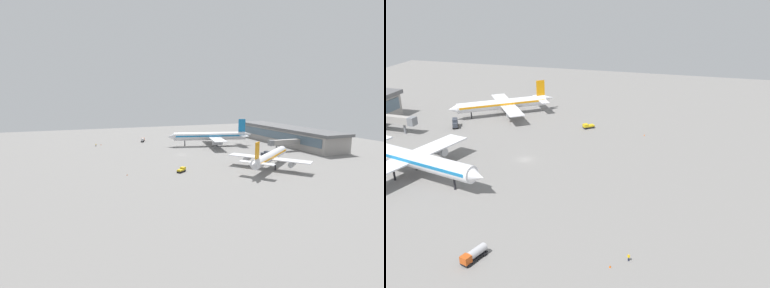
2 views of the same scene
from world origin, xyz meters
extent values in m
plane|color=gray|center=(0.00, 0.00, 0.00)|extent=(288.00, 288.00, 0.00)
cube|color=#9E9993|center=(12.48, -78.00, 4.73)|extent=(86.76, 18.75, 9.47)
cube|color=#4C6070|center=(12.48, -68.44, 6.09)|extent=(83.29, 0.30, 4.87)
cube|color=#59595B|center=(12.48, -78.00, 10.14)|extent=(90.23, 19.50, 1.62)
cylinder|color=white|center=(21.44, -26.56, 6.03)|extent=(15.40, 45.61, 5.02)
cone|color=white|center=(27.05, -2.86, 6.03)|extent=(5.80, 5.99, 4.77)
cone|color=white|center=(15.84, -50.25, 6.78)|extent=(5.36, 7.04, 4.02)
cube|color=#1972B2|center=(21.44, -26.56, 6.41)|extent=(15.08, 43.85, 0.90)
cube|color=white|center=(20.92, -28.78, 5.53)|extent=(43.91, 17.10, 0.45)
cylinder|color=#A5A8AD|center=(9.09, -25.98, 3.77)|extent=(4.06, 6.41, 2.76)
cylinder|color=#A5A8AD|center=(32.74, -31.58, 3.77)|extent=(4.06, 6.41, 2.76)
cube|color=white|center=(16.71, -46.56, 6.53)|extent=(17.83, 7.98, 0.36)
cube|color=#1972B2|center=(16.71, -46.56, 12.56)|extent=(1.54, 4.39, 8.04)
cylinder|color=black|center=(25.12, -11.00, 1.76)|extent=(0.60, 0.60, 3.52)
cylinder|color=black|center=(16.69, -29.19, 1.76)|extent=(0.60, 0.60, 3.52)
cylinder|color=black|center=(24.51, -31.04, 1.76)|extent=(0.60, 0.60, 3.52)
cylinder|color=white|center=(-41.92, -27.14, 5.00)|extent=(26.29, 32.59, 4.16)
cone|color=white|center=(-29.67, -43.16, 5.00)|extent=(5.67, 5.71, 3.95)
cone|color=white|center=(-54.17, -11.12, 5.62)|extent=(5.81, 6.16, 3.33)
cube|color=orange|center=(-41.92, -27.14, 5.31)|extent=(25.44, 31.44, 0.75)
cube|color=white|center=(-43.07, -25.64, 4.58)|extent=(32.24, 26.65, 0.37)
cylinder|color=#A5A8AD|center=(-35.07, -19.52, 3.12)|extent=(4.81, 5.30, 2.29)
cylinder|color=#A5A8AD|center=(-51.07, -31.75, 3.12)|extent=(4.81, 5.30, 2.29)
cube|color=white|center=(-52.26, -13.61, 5.41)|extent=(13.48, 11.43, 0.30)
cube|color=orange|center=(-52.26, -13.61, 10.41)|extent=(2.56, 3.16, 6.66)
cylinder|color=black|center=(-33.88, -37.66, 1.46)|extent=(0.50, 0.50, 2.91)
cylinder|color=black|center=(-41.11, -22.71, 1.46)|extent=(0.50, 0.50, 2.91)
cylinder|color=black|center=(-46.40, -26.76, 1.46)|extent=(0.50, 0.50, 2.91)
cube|color=black|center=(52.84, 9.69, 0.55)|extent=(6.58, 3.67, 0.30)
cube|color=#BF4C19|center=(54.99, 9.03, 1.50)|extent=(2.28, 2.35, 1.60)
cube|color=#3F596B|center=(55.76, 8.79, 1.82)|extent=(0.55, 1.55, 0.90)
cylinder|color=#B7B7BC|center=(51.98, 9.96, 1.60)|extent=(4.83, 3.05, 1.80)
cylinder|color=black|center=(55.22, 9.95, 0.40)|extent=(0.85, 0.52, 0.80)
cylinder|color=black|center=(54.66, 8.13, 0.40)|extent=(0.85, 0.52, 0.80)
cylinder|color=black|center=(51.01, 11.25, 0.40)|extent=(0.85, 0.52, 0.80)
cylinder|color=black|center=(50.45, 9.43, 0.40)|extent=(0.85, 0.52, 0.80)
cube|color=black|center=(-22.48, -38.62, 0.55)|extent=(5.82, 4.38, 0.30)
cube|color=#333842|center=(-20.82, -37.69, 1.50)|extent=(2.50, 2.54, 1.60)
cube|color=#3F596B|center=(-20.11, -37.30, 1.82)|extent=(0.85, 1.43, 0.90)
cube|color=#333842|center=(-23.26, -39.05, 2.00)|extent=(4.24, 3.51, 2.60)
cylinder|color=black|center=(-21.23, -36.83, 0.40)|extent=(0.84, 0.65, 0.80)
cylinder|color=black|center=(-20.30, -38.49, 0.40)|extent=(0.84, 0.65, 0.80)
cylinder|color=black|center=(-24.65, -38.74, 0.40)|extent=(0.84, 0.65, 0.80)
cylinder|color=black|center=(-23.73, -40.40, 0.40)|extent=(0.84, 0.65, 0.80)
cube|color=black|center=(-35.36, 12.22, 0.55)|extent=(4.30, 4.58, 0.30)
cube|color=gold|center=(-34.51, 11.23, 1.30)|extent=(2.61, 2.60, 1.20)
cube|color=#3F596B|center=(-33.99, 10.62, 1.54)|extent=(1.27, 1.10, 0.67)
cube|color=gold|center=(-35.94, 12.91, 1.00)|extent=(3.13, 3.21, 0.60)
cylinder|color=black|center=(-33.63, 11.67, 0.40)|extent=(0.75, 0.80, 0.80)
cylinder|color=black|center=(-35.08, 10.43, 0.40)|extent=(0.75, 0.80, 0.80)
cylinder|color=black|center=(-35.63, 14.01, 0.40)|extent=(0.75, 0.80, 0.80)
cylinder|color=black|center=(-37.08, 12.78, 0.40)|extent=(0.75, 0.80, 0.80)
cylinder|color=#1E2338|center=(44.52, 41.02, 0.42)|extent=(0.39, 0.39, 0.85)
cylinder|color=yellow|center=(44.52, 41.02, 1.15)|extent=(0.46, 0.46, 0.60)
sphere|color=tan|center=(44.52, 41.02, 1.56)|extent=(0.22, 0.22, 0.22)
cylinder|color=yellow|center=(44.46, 40.79, 1.15)|extent=(0.10, 0.10, 0.54)
cylinder|color=yellow|center=(44.58, 41.26, 1.15)|extent=(0.10, 0.10, 0.54)
cube|color=#9E9993|center=(-11.21, -59.63, 5.20)|extent=(2.98, 18.48, 2.80)
cylinder|color=slate|center=(-11.07, -53.18, 1.90)|extent=(0.90, 0.90, 3.80)
cube|color=slate|center=(-11.00, -49.41, 5.20)|extent=(3.17, 2.46, 3.08)
cone|color=#EA590C|center=(-32.63, 34.38, 0.30)|extent=(0.44, 0.44, 0.60)
cone|color=#EA590C|center=(47.76, 37.73, 0.30)|extent=(0.44, 0.44, 0.60)
camera|label=1|loc=(-154.80, 53.34, 32.56)|focal=28.97mm
camera|label=2|loc=(120.50, 51.03, 55.88)|focal=40.62mm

